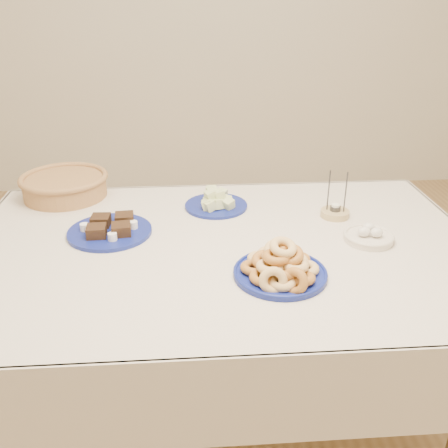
{
  "coord_description": "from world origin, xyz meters",
  "views": [
    {
      "loc": [
        -0.1,
        -1.45,
        1.51
      ],
      "look_at": [
        0.0,
        -0.05,
        0.85
      ],
      "focal_mm": 40.0,
      "sensor_mm": 36.0,
      "label": 1
    }
  ],
  "objects_px": {
    "donut_platter": "(281,267)",
    "melon_plate": "(216,202)",
    "candle_holder": "(335,212)",
    "dining_table": "(223,273)",
    "brownie_plate": "(110,229)",
    "egg_bowl": "(369,236)",
    "wicker_basket": "(65,185)"
  },
  "relations": [
    {
      "from": "donut_platter",
      "to": "melon_plate",
      "type": "relative_size",
      "value": 1.14
    },
    {
      "from": "candle_holder",
      "to": "dining_table",
      "type": "bearing_deg",
      "value": -155.41
    },
    {
      "from": "donut_platter",
      "to": "brownie_plate",
      "type": "bearing_deg",
      "value": 148.69
    },
    {
      "from": "egg_bowl",
      "to": "candle_holder",
      "type": "bearing_deg",
      "value": 106.3
    },
    {
      "from": "egg_bowl",
      "to": "dining_table",
      "type": "bearing_deg",
      "value": 179.39
    },
    {
      "from": "donut_platter",
      "to": "brownie_plate",
      "type": "xyz_separation_m",
      "value": [
        -0.53,
        0.32,
        -0.02
      ]
    },
    {
      "from": "brownie_plate",
      "to": "egg_bowl",
      "type": "bearing_deg",
      "value": -7.7
    },
    {
      "from": "dining_table",
      "to": "candle_holder",
      "type": "xyz_separation_m",
      "value": [
        0.43,
        0.2,
        0.12
      ]
    },
    {
      "from": "candle_holder",
      "to": "egg_bowl",
      "type": "height_order",
      "value": "candle_holder"
    },
    {
      "from": "dining_table",
      "to": "candle_holder",
      "type": "height_order",
      "value": "candle_holder"
    },
    {
      "from": "melon_plate",
      "to": "candle_holder",
      "type": "relative_size",
      "value": 1.68
    },
    {
      "from": "melon_plate",
      "to": "wicker_basket",
      "type": "relative_size",
      "value": 0.73
    },
    {
      "from": "melon_plate",
      "to": "egg_bowl",
      "type": "xyz_separation_m",
      "value": [
        0.49,
        -0.31,
        -0.0
      ]
    },
    {
      "from": "brownie_plate",
      "to": "donut_platter",
      "type": "bearing_deg",
      "value": -31.31
    },
    {
      "from": "dining_table",
      "to": "brownie_plate",
      "type": "distance_m",
      "value": 0.41
    },
    {
      "from": "donut_platter",
      "to": "egg_bowl",
      "type": "relative_size",
      "value": 1.97
    },
    {
      "from": "egg_bowl",
      "to": "donut_platter",
      "type": "bearing_deg",
      "value": -148.2
    },
    {
      "from": "dining_table",
      "to": "egg_bowl",
      "type": "bearing_deg",
      "value": -0.61
    },
    {
      "from": "egg_bowl",
      "to": "melon_plate",
      "type": "bearing_deg",
      "value": 147.44
    },
    {
      "from": "donut_platter",
      "to": "candle_holder",
      "type": "relative_size",
      "value": 1.91
    },
    {
      "from": "brownie_plate",
      "to": "wicker_basket",
      "type": "bearing_deg",
      "value": 122.21
    },
    {
      "from": "dining_table",
      "to": "brownie_plate",
      "type": "bearing_deg",
      "value": 163.57
    },
    {
      "from": "brownie_plate",
      "to": "candle_holder",
      "type": "height_order",
      "value": "candle_holder"
    },
    {
      "from": "dining_table",
      "to": "melon_plate",
      "type": "bearing_deg",
      "value": 91.02
    },
    {
      "from": "candle_holder",
      "to": "egg_bowl",
      "type": "bearing_deg",
      "value": -73.7
    },
    {
      "from": "wicker_basket",
      "to": "candle_holder",
      "type": "height_order",
      "value": "candle_holder"
    },
    {
      "from": "melon_plate",
      "to": "egg_bowl",
      "type": "height_order",
      "value": "melon_plate"
    },
    {
      "from": "dining_table",
      "to": "donut_platter",
      "type": "relative_size",
      "value": 5.09
    },
    {
      "from": "wicker_basket",
      "to": "egg_bowl",
      "type": "bearing_deg",
      "value": -23.45
    },
    {
      "from": "dining_table",
      "to": "brownie_plate",
      "type": "xyz_separation_m",
      "value": [
        -0.38,
        0.11,
        0.12
      ]
    },
    {
      "from": "donut_platter",
      "to": "wicker_basket",
      "type": "height_order",
      "value": "donut_platter"
    },
    {
      "from": "dining_table",
      "to": "wicker_basket",
      "type": "xyz_separation_m",
      "value": [
        -0.6,
        0.47,
        0.16
      ]
    }
  ]
}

